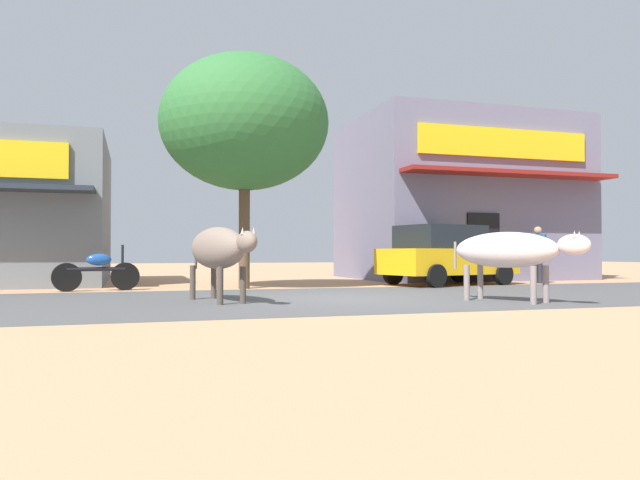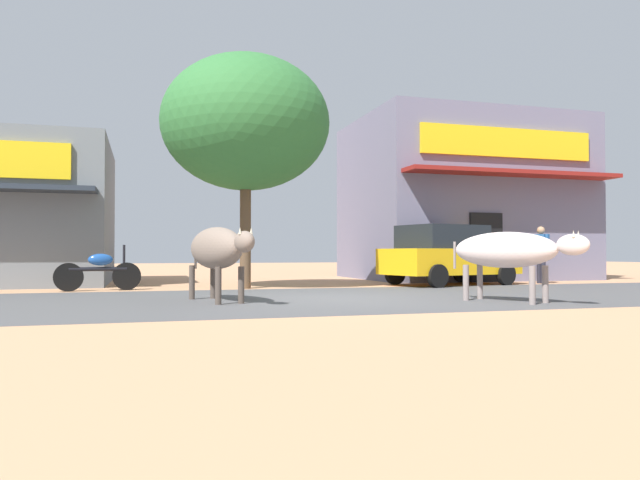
{
  "view_description": "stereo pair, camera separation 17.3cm",
  "coord_description": "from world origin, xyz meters",
  "px_view_note": "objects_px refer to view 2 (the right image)",
  "views": [
    {
      "loc": [
        -3.75,
        -11.26,
        0.9
      ],
      "look_at": [
        0.11,
        1.27,
        1.17
      ],
      "focal_mm": 33.83,
      "sensor_mm": 36.0,
      "label": 1
    },
    {
      "loc": [
        -3.58,
        -11.31,
        0.9
      ],
      "look_at": [
        0.11,
        1.27,
        1.17
      ],
      "focal_mm": 33.83,
      "sensor_mm": 36.0,
      "label": 2
    }
  ],
  "objects_px": {
    "cow_far_dark": "(508,251)",
    "pedestrian_by_shop": "(541,250)",
    "cow_near_brown": "(217,249)",
    "parked_hatchback_car": "(448,254)",
    "roadside_tree": "(246,124)",
    "parked_motorcycle": "(99,270)"
  },
  "relations": [
    {
      "from": "roadside_tree",
      "to": "parked_motorcycle",
      "type": "height_order",
      "value": "roadside_tree"
    },
    {
      "from": "cow_near_brown",
      "to": "roadside_tree",
      "type": "bearing_deg",
      "value": 73.33
    },
    {
      "from": "cow_near_brown",
      "to": "cow_far_dark",
      "type": "bearing_deg",
      "value": -16.98
    },
    {
      "from": "parked_hatchback_car",
      "to": "cow_far_dark",
      "type": "height_order",
      "value": "parked_hatchback_car"
    },
    {
      "from": "cow_far_dark",
      "to": "parked_motorcycle",
      "type": "bearing_deg",
      "value": 143.4
    },
    {
      "from": "cow_far_dark",
      "to": "pedestrian_by_shop",
      "type": "distance_m",
      "value": 7.15
    },
    {
      "from": "parked_motorcycle",
      "to": "roadside_tree",
      "type": "bearing_deg",
      "value": -1.39
    },
    {
      "from": "parked_motorcycle",
      "to": "cow_near_brown",
      "type": "bearing_deg",
      "value": -59.74
    },
    {
      "from": "parked_hatchback_car",
      "to": "cow_near_brown",
      "type": "relative_size",
      "value": 1.53
    },
    {
      "from": "parked_hatchback_car",
      "to": "parked_motorcycle",
      "type": "relative_size",
      "value": 2.11
    },
    {
      "from": "parked_hatchback_car",
      "to": "cow_near_brown",
      "type": "distance_m",
      "value": 7.82
    },
    {
      "from": "cow_far_dark",
      "to": "parked_hatchback_car",
      "type": "bearing_deg",
      "value": 72.54
    },
    {
      "from": "cow_far_dark",
      "to": "pedestrian_by_shop",
      "type": "relative_size",
      "value": 1.49
    },
    {
      "from": "parked_hatchback_car",
      "to": "cow_near_brown",
      "type": "bearing_deg",
      "value": -150.15
    },
    {
      "from": "parked_motorcycle",
      "to": "cow_far_dark",
      "type": "xyz_separation_m",
      "value": [
        7.35,
        -5.46,
        0.45
      ]
    },
    {
      "from": "cow_near_brown",
      "to": "parked_hatchback_car",
      "type": "bearing_deg",
      "value": 29.85
    },
    {
      "from": "parked_hatchback_car",
      "to": "pedestrian_by_shop",
      "type": "distance_m",
      "value": 2.99
    },
    {
      "from": "parked_hatchback_car",
      "to": "pedestrian_by_shop",
      "type": "height_order",
      "value": "pedestrian_by_shop"
    },
    {
      "from": "pedestrian_by_shop",
      "to": "parked_hatchback_car",
      "type": "bearing_deg",
      "value": 179.18
    },
    {
      "from": "parked_motorcycle",
      "to": "parked_hatchback_car",
      "type": "bearing_deg",
      "value": -0.13
    },
    {
      "from": "parked_motorcycle",
      "to": "cow_near_brown",
      "type": "relative_size",
      "value": 0.73
    },
    {
      "from": "roadside_tree",
      "to": "parked_motorcycle",
      "type": "distance_m",
      "value": 5.0
    }
  ]
}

